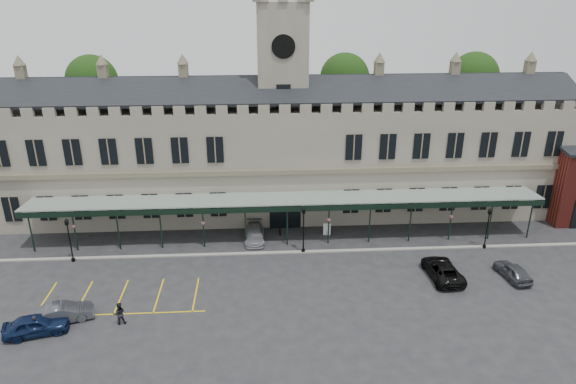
{
  "coord_description": "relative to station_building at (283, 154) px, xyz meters",
  "views": [
    {
      "loc": [
        -2.57,
        -37.1,
        23.57
      ],
      "look_at": [
        0.0,
        6.0,
        6.0
      ],
      "focal_mm": 32.0,
      "sensor_mm": 36.0,
      "label": 1
    }
  ],
  "objects": [
    {
      "name": "tree_behind_mid",
      "position": [
        8.0,
        9.09,
        6.35
      ],
      "size": [
        6.0,
        6.0,
        16.0
      ],
      "color": "#332314",
      "rests_on": "ground"
    },
    {
      "name": "bollard_left",
      "position": [
        -0.62,
        -6.77,
        -6.05
      ],
      "size": [
        0.15,
        0.15,
        0.84
      ],
      "primitive_type": "cylinder",
      "color": "black",
      "rests_on": "ground"
    },
    {
      "name": "car_left_b",
      "position": [
        -17.5,
        -19.95,
        -5.75
      ],
      "size": [
        4.63,
        2.83,
        1.44
      ],
      "primitive_type": "imported",
      "rotation": [
        0.0,
        0.0,
        1.89
      ],
      "color": "#3E4046",
      "rests_on": "ground"
    },
    {
      "name": "car_left_a",
      "position": [
        -18.9,
        -21.37,
        -5.71
      ],
      "size": [
        4.76,
        2.84,
        1.52
      ],
      "primitive_type": "imported",
      "rotation": [
        0.0,
        0.0,
        1.82
      ],
      "color": "#0D1A39",
      "rests_on": "ground"
    },
    {
      "name": "kerb",
      "position": [
        0.0,
        -10.41,
        -6.41
      ],
      "size": [
        60.0,
        0.4,
        0.12
      ],
      "primitive_type": "cube",
      "color": "gray",
      "rests_on": "ground"
    },
    {
      "name": "tree_behind_right",
      "position": [
        24.0,
        9.09,
        6.35
      ],
      "size": [
        6.0,
        6.0,
        16.0
      ],
      "color": "#332314",
      "rests_on": "ground"
    },
    {
      "name": "sign_board",
      "position": [
        4.11,
        -6.93,
        -5.85
      ],
      "size": [
        0.74,
        0.17,
        1.27
      ],
      "rotation": [
        0.0,
        0.0,
        -0.16
      ],
      "color": "black",
      "rests_on": "ground"
    },
    {
      "name": "clock_tower",
      "position": [
        0.0,
        0.09,
        6.64
      ],
      "size": [
        5.6,
        5.6,
        24.8
      ],
      "color": "slate",
      "rests_on": "ground"
    },
    {
      "name": "traffic_cone",
      "position": [
        13.04,
        -15.31,
        -6.14
      ],
      "size": [
        0.43,
        0.43,
        0.68
      ],
      "rotation": [
        0.0,
        0.0,
        -0.15
      ],
      "color": "orange",
      "rests_on": "ground"
    },
    {
      "name": "person_a",
      "position": [
        -18.76,
        -21.61,
        -5.64
      ],
      "size": [
        0.67,
        0.72,
        1.66
      ],
      "primitive_type": "imported",
      "rotation": [
        0.0,
        0.0,
        0.97
      ],
      "color": "black",
      "rests_on": "ground"
    },
    {
      "name": "lamp_post_right",
      "position": [
        18.87,
        -10.55,
        -3.97
      ],
      "size": [
        0.4,
        0.4,
        4.21
      ],
      "color": "black",
      "rests_on": "ground"
    },
    {
      "name": "station_building",
      "position": [
        0.0,
        0.0,
        0.0
      ],
      "size": [
        60.0,
        10.36,
        17.3
      ],
      "color": "slate",
      "rests_on": "ground"
    },
    {
      "name": "parking_markings",
      "position": [
        -14.0,
        -17.41,
        -6.47
      ],
      "size": [
        16.0,
        6.0,
        0.01
      ],
      "primitive_type": null,
      "color": "gold",
      "rests_on": "ground"
    },
    {
      "name": "lamp_post_mid",
      "position": [
        1.41,
        -10.41,
        -3.63
      ],
      "size": [
        0.45,
        0.45,
        4.78
      ],
      "color": "black",
      "rests_on": "ground"
    },
    {
      "name": "ground",
      "position": [
        0.0,
        -15.91,
        -6.47
      ],
      "size": [
        140.0,
        140.0,
        0.0
      ],
      "primitive_type": "plane",
      "color": "#242427"
    },
    {
      "name": "car_taxi",
      "position": [
        -3.17,
        -7.54,
        -5.81
      ],
      "size": [
        1.91,
        4.57,
        1.32
      ],
      "primitive_type": "imported",
      "rotation": [
        0.0,
        0.0,
        0.01
      ],
      "color": "#999CA1",
      "rests_on": "ground"
    },
    {
      "name": "tree_behind_left",
      "position": [
        -22.0,
        9.09,
        6.35
      ],
      "size": [
        6.0,
        6.0,
        16.0
      ],
      "color": "#332314",
      "rests_on": "ground"
    },
    {
      "name": "canopy",
      "position": [
        0.0,
        -8.45,
        -4.06
      ],
      "size": [
        50.0,
        4.1,
        4.3
      ],
      "color": "#8C9E93",
      "rests_on": "ground"
    },
    {
      "name": "bollard_right",
      "position": [
        4.28,
        -6.8,
        -6.01
      ],
      "size": [
        0.16,
        0.16,
        0.92
      ],
      "primitive_type": "cylinder",
      "color": "black",
      "rests_on": "ground"
    },
    {
      "name": "car_van",
      "position": [
        13.0,
        -15.53,
        -5.74
      ],
      "size": [
        2.71,
        5.37,
        1.46
      ],
      "primitive_type": "imported",
      "rotation": [
        0.0,
        0.0,
        3.2
      ],
      "color": "black",
      "rests_on": "ground"
    },
    {
      "name": "car_right_a",
      "position": [
        19.0,
        -16.0,
        -5.79
      ],
      "size": [
        2.16,
        4.17,
        1.36
      ],
      "primitive_type": "imported",
      "rotation": [
        0.0,
        0.0,
        3.29
      ],
      "color": "#3E4046",
      "rests_on": "ground"
    },
    {
      "name": "lamp_post_left",
      "position": [
        -19.76,
        -10.8,
        -3.89
      ],
      "size": [
        0.41,
        0.41,
        4.35
      ],
      "color": "black",
      "rests_on": "ground"
    },
    {
      "name": "person_b",
      "position": [
        -13.17,
        -20.5,
        -5.58
      ],
      "size": [
        1.0,
        0.86,
        1.78
      ],
      "primitive_type": "imported",
      "rotation": [
        0.0,
        0.0,
        3.38
      ],
      "color": "black",
      "rests_on": "ground"
    }
  ]
}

